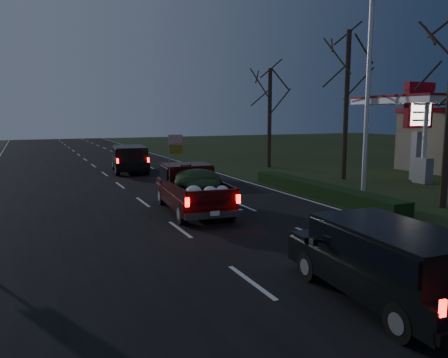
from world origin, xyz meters
name	(u,v)px	position (x,y,z in m)	size (l,w,h in m)	color
ground	(180,230)	(0.00, 0.00, 0.00)	(120.00, 120.00, 0.00)	black
road_asphalt	(180,230)	(0.00, 0.00, 0.01)	(14.00, 120.00, 0.02)	black
hedge_row	(319,190)	(7.80, 3.00, 0.30)	(1.00, 10.00, 0.60)	black
light_pole	(369,75)	(9.50, 2.00, 5.48)	(0.50, 0.90, 9.16)	silver
gas_price_pylon	(418,115)	(16.00, 4.99, 3.77)	(2.00, 0.41, 5.57)	gray
gas_canopy	(429,105)	(18.00, 6.00, 4.35)	(7.10, 6.10, 4.88)	silver
bare_tree_mid	(348,69)	(12.50, 7.00, 6.35)	(3.60, 3.60, 8.50)	black
bare_tree_far	(270,94)	(11.50, 14.00, 5.23)	(3.60, 3.60, 7.00)	black
pickup_truck	(192,186)	(1.34, 2.44, 1.01)	(2.42, 5.28, 2.69)	#390708
lead_suv	(130,156)	(1.68, 15.21, 1.06)	(2.64, 5.10, 1.40)	black
rear_suv	(389,256)	(1.98, -7.07, 0.98)	(2.18, 4.62, 1.29)	black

